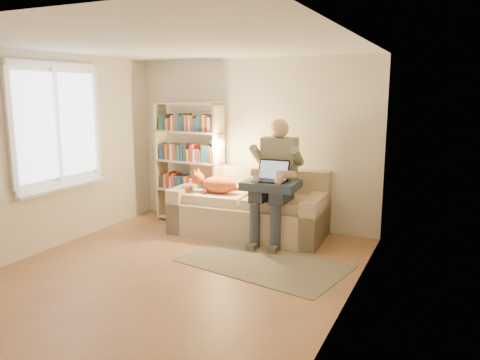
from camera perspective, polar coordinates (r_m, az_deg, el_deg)
The scene contains 14 objects.
floor at distance 5.71m, azimuth -7.63°, elevation -10.91°, with size 4.50×4.50×0.00m, color #916342.
ceiling at distance 5.34m, azimuth -8.35°, elevation 16.04°, with size 4.00×4.50×0.02m, color white.
wall_left at distance 6.66m, azimuth -22.60°, elevation 3.04°, with size 0.02×4.50×2.60m, color silver.
wall_right at distance 4.61m, azimuth 13.40°, elevation 0.50°, with size 0.02×4.50×2.60m, color silver.
wall_back at distance 7.34m, azimuth 1.61°, elevation 4.50°, with size 4.00×0.02×2.60m, color silver.
wall_front at distance 3.72m, azimuth -27.11°, elevation -2.79°, with size 4.00×0.02×2.60m, color silver.
window at distance 6.75m, azimuth -21.09°, elevation 3.88°, with size 0.12×1.52×1.69m.
sofa at distance 7.00m, azimuth 1.20°, elevation -3.76°, with size 2.28×1.10×0.95m.
person at distance 6.56m, azimuth 4.35°, elevation 0.69°, with size 0.52×0.81×1.72m.
cat at distance 6.99m, azimuth -3.40°, elevation -0.48°, with size 0.84×0.32×0.31m.
blanket at distance 6.38m, azimuth 4.68°, elevation -0.68°, with size 0.73×0.60×0.11m, color #273345.
laptop at distance 6.37m, azimuth 4.73°, elevation 0.44°, with size 0.45×0.40×0.36m.
bookshelf at distance 7.50m, azimuth -6.22°, elevation 2.84°, with size 1.29×0.43×1.95m.
rug at distance 5.88m, azimuth 2.85°, elevation -10.11°, with size 1.98×1.17×0.01m, color gray.
Camera 1 is at (2.90, -4.45, 2.09)m, focal length 35.00 mm.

